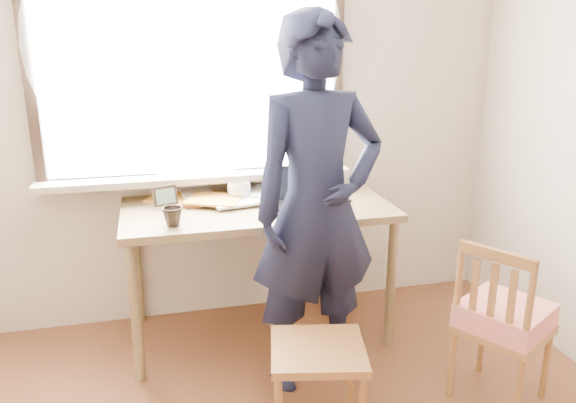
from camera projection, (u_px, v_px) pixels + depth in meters
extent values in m
cube|color=beige|center=(227.00, 112.00, 3.39)|extent=(3.50, 0.02, 2.60)
cube|color=white|center=(192.00, 62.00, 3.24)|extent=(1.70, 0.01, 1.30)
cube|color=black|center=(197.00, 176.00, 3.43)|extent=(1.82, 0.06, 0.06)
cube|color=black|center=(27.00, 64.00, 3.02)|extent=(0.06, 0.06, 1.30)
cube|color=black|center=(337.00, 60.00, 3.44)|extent=(0.06, 0.06, 1.30)
cube|color=beige|center=(198.00, 178.00, 3.36)|extent=(1.85, 0.20, 0.04)
cube|color=white|center=(192.00, 44.00, 3.15)|extent=(1.95, 0.02, 1.65)
cube|color=brown|center=(257.00, 209.00, 3.22)|extent=(1.52, 0.76, 0.04)
cylinder|color=brown|center=(136.00, 313.00, 2.87)|extent=(0.05, 0.05, 0.77)
cylinder|color=brown|center=(137.00, 264.00, 3.47)|extent=(0.05, 0.05, 0.77)
cylinder|color=brown|center=(391.00, 284.00, 3.20)|extent=(0.05, 0.05, 0.77)
cylinder|color=brown|center=(351.00, 244.00, 3.80)|extent=(0.05, 0.05, 0.77)
cube|color=black|center=(299.00, 205.00, 3.19)|extent=(0.34, 0.27, 0.02)
cube|color=black|center=(298.00, 184.00, 3.26)|extent=(0.31, 0.12, 0.20)
cube|color=black|center=(298.00, 184.00, 3.26)|extent=(0.27, 0.10, 0.16)
cube|color=black|center=(299.00, 205.00, 3.18)|extent=(0.29, 0.18, 0.00)
imported|color=white|center=(239.00, 191.00, 3.31)|extent=(0.18, 0.18, 0.11)
imported|color=black|center=(173.00, 217.00, 2.86)|extent=(0.14, 0.14, 0.10)
ellipsoid|color=black|center=(344.00, 201.00, 3.23)|extent=(0.09, 0.06, 0.04)
cube|color=white|center=(173.00, 198.00, 3.34)|extent=(0.36, 0.35, 0.01)
cube|color=gold|center=(211.00, 200.00, 3.28)|extent=(0.26, 0.29, 0.02)
cube|color=gold|center=(207.00, 194.00, 3.37)|extent=(0.33, 0.36, 0.02)
cube|color=white|center=(249.00, 194.00, 3.38)|extent=(0.23, 0.28, 0.00)
cube|color=white|center=(204.00, 193.00, 3.39)|extent=(0.28, 0.28, 0.00)
cube|color=teal|center=(217.00, 200.00, 3.21)|extent=(0.25, 0.27, 0.02)
imported|color=white|center=(183.00, 196.00, 3.34)|extent=(0.20, 0.26, 0.02)
imported|color=white|center=(316.00, 187.00, 3.56)|extent=(0.32, 0.33, 0.02)
cube|color=black|center=(165.00, 197.00, 3.17)|extent=(0.14, 0.06, 0.11)
cube|color=#42662D|center=(165.00, 197.00, 3.17)|extent=(0.11, 0.04, 0.08)
cube|color=#945F30|center=(318.00, 350.00, 2.49)|extent=(0.49, 0.48, 0.04)
cylinder|color=#945F30|center=(277.00, 371.00, 2.71)|extent=(0.03, 0.03, 0.39)
cylinder|color=#945F30|center=(351.00, 369.00, 2.72)|extent=(0.03, 0.03, 0.39)
cube|color=#945F30|center=(503.00, 329.00, 2.73)|extent=(0.52, 0.52, 0.04)
cylinder|color=#945F30|center=(546.00, 365.00, 2.78)|extent=(0.03, 0.03, 0.36)
cylinder|color=#945F30|center=(518.00, 393.00, 2.56)|extent=(0.03, 0.03, 0.36)
cylinder|color=#945F30|center=(482.00, 340.00, 3.01)|extent=(0.03, 0.03, 0.36)
cylinder|color=#945F30|center=(452.00, 364.00, 2.79)|extent=(0.03, 0.03, 0.36)
cylinder|color=#945F30|center=(529.00, 308.00, 2.43)|extent=(0.03, 0.03, 0.44)
cylinder|color=#945F30|center=(459.00, 284.00, 2.66)|extent=(0.03, 0.03, 0.44)
cube|color=#945F30|center=(497.00, 255.00, 2.49)|extent=(0.21, 0.32, 0.05)
cube|color=#945F30|center=(511.00, 307.00, 2.49)|extent=(0.03, 0.04, 0.35)
cube|color=#945F30|center=(492.00, 301.00, 2.55)|extent=(0.03, 0.04, 0.35)
cube|color=#945F30|center=(474.00, 294.00, 2.61)|extent=(0.03, 0.04, 0.35)
cube|color=red|center=(505.00, 315.00, 2.70)|extent=(0.51, 0.51, 0.11)
imported|color=black|center=(317.00, 207.00, 2.76)|extent=(0.74, 0.54, 1.88)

